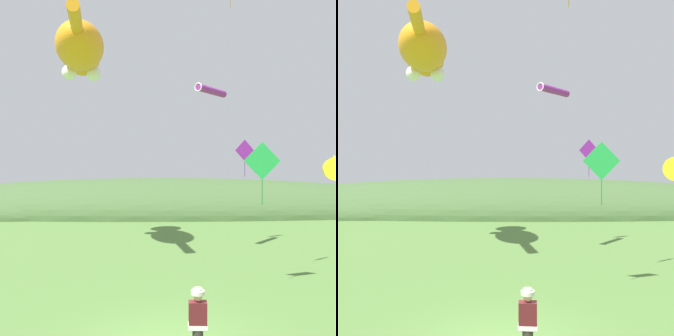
% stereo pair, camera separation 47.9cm
% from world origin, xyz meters
% --- Properties ---
extents(distant_hill_ridge, '(60.96, 14.17, 6.71)m').
position_xyz_m(distant_hill_ridge, '(-2.30, 27.90, 0.00)').
color(distant_hill_ridge, '#426033').
rests_on(distant_hill_ridge, ground).
extents(festival_attendant, '(0.43, 0.30, 1.77)m').
position_xyz_m(festival_attendant, '(0.55, -0.82, 0.95)').
color(festival_attendant, '#332D28').
rests_on(festival_attendant, ground).
extents(kite_giant_cat, '(3.18, 8.74, 2.67)m').
position_xyz_m(kite_giant_cat, '(-4.55, 11.21, 10.70)').
color(kite_giant_cat, orange).
extents(kite_fish_windsock, '(1.86, 2.94, 0.88)m').
position_xyz_m(kite_fish_windsock, '(5.92, 4.14, 4.38)').
color(kite_fish_windsock, yellow).
extents(kite_tube_streamer, '(1.87, 2.05, 0.44)m').
position_xyz_m(kite_tube_streamer, '(2.33, 10.00, 8.32)').
color(kite_tube_streamer, '#8C268C').
extents(kite_diamond_green, '(1.38, 0.15, 2.28)m').
position_xyz_m(kite_diamond_green, '(3.42, 4.46, 4.64)').
color(kite_diamond_green, green).
extents(kite_diamond_violet, '(1.21, 0.41, 2.17)m').
position_xyz_m(kite_diamond_violet, '(4.67, 12.71, 5.39)').
color(kite_diamond_violet, purple).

